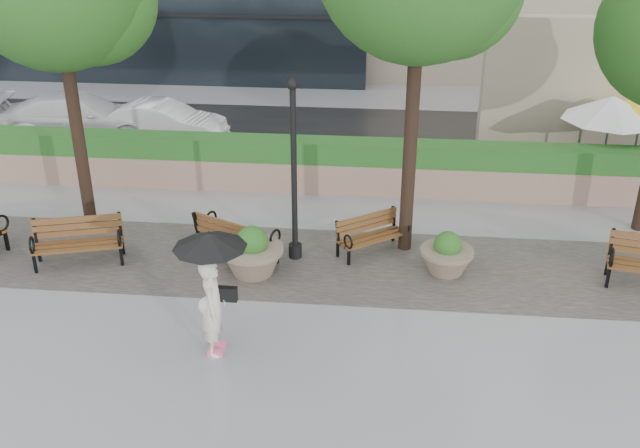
# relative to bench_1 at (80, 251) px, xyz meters

# --- Properties ---
(ground) EXTENTS (100.00, 100.00, 0.00)m
(ground) POSITION_rel_bench_1_xyz_m (4.32, -2.52, -0.29)
(ground) COLOR gray
(ground) RESTS_ON ground
(cobble_strip) EXTENTS (28.00, 3.20, 0.01)m
(cobble_strip) POSITION_rel_bench_1_xyz_m (4.32, 0.48, -0.28)
(cobble_strip) COLOR #383330
(cobble_strip) RESTS_ON ground
(hedge_wall) EXTENTS (24.00, 0.80, 1.35)m
(hedge_wall) POSITION_rel_bench_1_xyz_m (4.32, 4.48, 0.38)
(hedge_wall) COLOR #957260
(hedge_wall) RESTS_ON ground
(asphalt_street) EXTENTS (40.00, 7.00, 0.00)m
(asphalt_street) POSITION_rel_bench_1_xyz_m (4.32, 8.48, -0.28)
(asphalt_street) COLOR black
(asphalt_street) RESTS_ON ground
(bench_1) EXTENTS (1.91, 1.19, 0.96)m
(bench_1) POSITION_rel_bench_1_xyz_m (0.00, 0.00, 0.00)
(bench_1) COLOR brown
(bench_1) RESTS_ON ground
(bench_2) EXTENTS (1.91, 1.43, 0.96)m
(bench_2) POSITION_rel_bench_1_xyz_m (3.20, 0.55, -0.00)
(bench_2) COLOR brown
(bench_2) RESTS_ON ground
(bench_3) EXTENTS (1.58, 1.40, 0.82)m
(bench_3) POSITION_rel_bench_1_xyz_m (6.02, 1.08, -0.04)
(bench_3) COLOR brown
(bench_3) RESTS_ON ground
(planter_left) EXTENTS (1.25, 1.25, 1.05)m
(planter_left) POSITION_rel_bench_1_xyz_m (3.66, -0.07, 0.12)
(planter_left) COLOR #7F6B56
(planter_left) RESTS_ON ground
(planter_right) EXTENTS (1.08, 1.08, 0.90)m
(planter_right) POSITION_rel_bench_1_xyz_m (7.55, 0.38, 0.07)
(planter_right) COLOR #7F6B56
(planter_right) RESTS_ON ground
(lamppost) EXTENTS (0.28, 0.28, 3.85)m
(lamppost) POSITION_rel_bench_1_xyz_m (4.42, 0.72, 1.40)
(lamppost) COLOR black
(lamppost) RESTS_ON ground
(patio_umb_white) EXTENTS (2.50, 2.50, 2.30)m
(patio_umb_white) POSITION_rel_bench_1_xyz_m (11.93, 5.79, 1.70)
(patio_umb_white) COLOR black
(patio_umb_white) RESTS_ON ground
(car_left) EXTENTS (5.17, 2.81, 1.42)m
(car_left) POSITION_rel_bench_1_xyz_m (-3.14, 7.76, 0.42)
(car_left) COLOR silver
(car_left) RESTS_ON ground
(car_right) EXTENTS (3.90, 1.68, 1.25)m
(car_right) POSITION_rel_bench_1_xyz_m (-0.54, 7.75, 0.34)
(car_right) COLOR silver
(car_right) RESTS_ON ground
(pedestrian) EXTENTS (1.20, 1.20, 2.20)m
(pedestrian) POSITION_rel_bench_1_xyz_m (3.53, -2.72, 1.06)
(pedestrian) COLOR beige
(pedestrian) RESTS_ON ground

